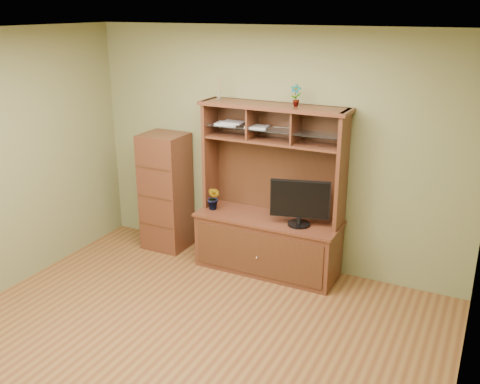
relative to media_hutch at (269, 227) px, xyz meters
The scene contains 8 objects.
room 1.92m from the media_hutch, 92.72° to the right, with size 4.54×4.04×2.74m.
media_hutch is the anchor object (origin of this frame).
monitor 0.56m from the media_hutch, 12.15° to the right, with size 0.63×0.25×0.50m.
orchid_plant 0.72m from the media_hutch, behind, with size 0.15×0.12×0.28m, color #2E541C.
top_plant 1.51m from the media_hutch, 17.63° to the left, with size 0.12×0.08×0.23m, color #255D20.
reed_diffuser 1.62m from the media_hutch, behind, with size 0.05×0.05×0.25m.
magazines 1.20m from the media_hutch, 169.58° to the left, with size 0.64×0.23×0.04m.
side_cabinet 1.41m from the media_hutch, behind, with size 0.52×0.47×1.45m.
Camera 1 is at (2.27, -3.40, 2.89)m, focal length 40.00 mm.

